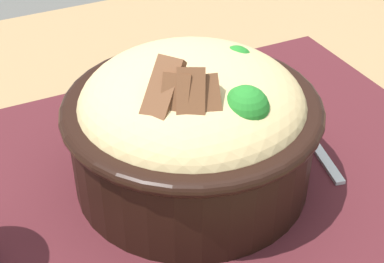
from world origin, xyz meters
The scene contains 4 objects.
table centered at (0.00, 0.00, 0.66)m, with size 1.17×0.77×0.72m.
placemat centered at (-0.01, -0.01, 0.73)m, with size 0.44×0.34×0.00m, color #47191E.
bowl centered at (-0.05, -0.02, 0.79)m, with size 0.24×0.24×0.14m.
fork centered at (0.08, -0.02, 0.73)m, with size 0.04×0.13×0.00m.
Camera 1 is at (-0.22, -0.37, 1.06)m, focal length 53.85 mm.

